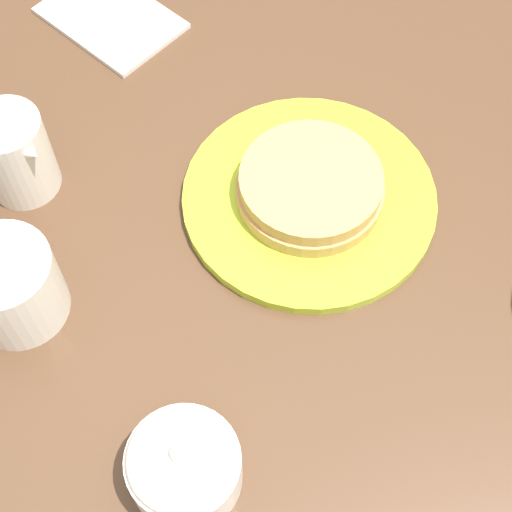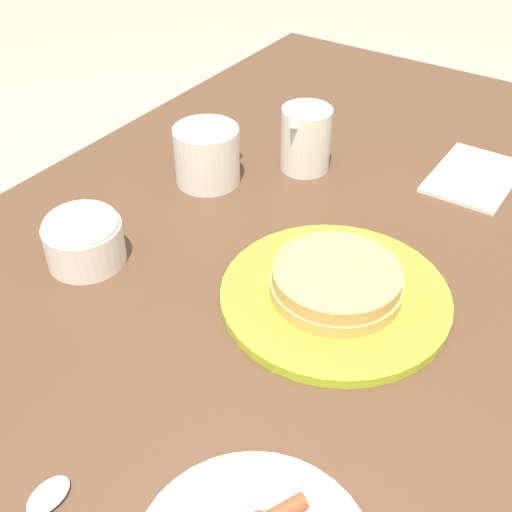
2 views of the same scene
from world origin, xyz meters
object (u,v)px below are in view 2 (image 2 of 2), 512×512
(creamer_pitcher, at_px, (306,137))
(sugar_bowl, at_px, (83,236))
(napkin, at_px, (474,177))
(pancake_plate, at_px, (336,289))
(coffee_mug, at_px, (208,154))

(creamer_pitcher, xyz_separation_m, sugar_bowl, (-0.34, 0.11, -0.01))
(napkin, bearing_deg, sugar_bowl, 143.88)
(pancake_plate, xyz_separation_m, napkin, (0.34, -0.04, -0.01))
(coffee_mug, xyz_separation_m, sugar_bowl, (-0.23, 0.01, -0.01))
(sugar_bowl, bearing_deg, coffee_mug, -2.49)
(pancake_plate, xyz_separation_m, sugar_bowl, (-0.10, 0.28, 0.02))
(pancake_plate, height_order, napkin, pancake_plate)
(sugar_bowl, height_order, napkin, sugar_bowl)
(napkin, bearing_deg, creamer_pitcher, 116.55)
(creamer_pitcher, bearing_deg, coffee_mug, 137.64)
(coffee_mug, distance_m, sugar_bowl, 0.23)
(pancake_plate, relative_size, creamer_pitcher, 2.26)
(pancake_plate, distance_m, coffee_mug, 0.30)
(pancake_plate, relative_size, napkin, 1.61)
(pancake_plate, bearing_deg, sugar_bowl, 110.10)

